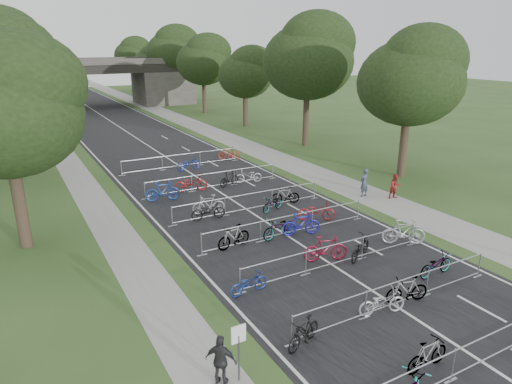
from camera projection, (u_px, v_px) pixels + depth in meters
ground at (485, 364)px, 13.76m from camera, size 200.00×200.00×0.00m
road at (112, 122)px, 55.24m from camera, size 11.00×140.00×0.01m
sidewalk_right at (175, 117)px, 58.94m from camera, size 3.00×140.00×0.01m
sidewalk_left at (45, 128)px, 51.77m from camera, size 2.00×140.00×0.01m
lane_markings at (112, 122)px, 55.24m from camera, size 0.12×140.00×0.00m
overpass_bridge at (87, 83)px, 66.58m from camera, size 31.00×8.00×7.05m
park_sign at (239, 343)px, 12.71m from camera, size 0.45×0.06×1.83m
tree_left_0 at (6, 109)px, 19.67m from camera, size 6.72×6.72×10.25m
tree_right_0 at (412, 78)px, 30.87m from camera, size 7.17×7.17×10.93m
tree_right_1 at (309, 58)px, 40.53m from camera, size 8.18×8.18×12.47m
tree_right_2 at (246, 73)px, 51.09m from camera, size 6.16×6.16×9.39m
tree_right_3 at (204, 61)px, 60.74m from camera, size 7.17×7.17×10.93m
tree_right_4 at (173, 51)px, 70.39m from camera, size 8.18×8.18×12.47m
tree_right_5 at (151, 62)px, 80.96m from camera, size 6.16×6.16×9.39m
tree_right_6 at (133, 55)px, 90.61m from camera, size 7.17×7.17×10.93m
barrier_row_0 at (488, 349)px, 13.59m from camera, size 9.70×0.08×1.10m
barrier_row_1 at (398, 293)px, 16.58m from camera, size 9.70×0.08×1.10m
barrier_row_2 at (335, 255)px, 19.56m from camera, size 9.70×0.08×1.10m
barrier_row_3 at (287, 226)px, 22.72m from camera, size 9.70×0.08×1.10m
barrier_row_4 at (249, 202)px, 26.03m from camera, size 9.70×0.08×1.10m
barrier_row_5 at (213, 180)px, 30.18m from camera, size 9.70×0.08×1.10m
barrier_row_6 at (182, 161)px, 35.16m from camera, size 9.70×0.08×1.10m
bike_1 at (428, 355)px, 13.39m from camera, size 1.67×0.49×1.00m
bike_4 at (304, 333)px, 14.42m from camera, size 1.71×1.01×0.99m
bike_5 at (382, 302)px, 16.14m from camera, size 1.90×1.02×0.95m
bike_6 at (407, 290)px, 16.87m from camera, size 1.78×0.91×1.03m
bike_7 at (436, 265)px, 18.84m from camera, size 1.87×0.72×0.97m
bike_8 at (249, 283)px, 17.50m from camera, size 1.71×0.73×0.87m
bike_9 at (326, 249)px, 20.03m from camera, size 2.08×1.21×1.20m
bike_10 at (360, 248)px, 20.35m from camera, size 2.03×1.49×1.02m
bike_11 at (404, 232)px, 21.72m from camera, size 2.08×1.57×1.25m
bike_12 at (234, 237)px, 21.39m from camera, size 1.90×0.86×1.10m
bike_13 at (279, 228)px, 22.48m from camera, size 2.13×1.07×1.07m
bike_14 at (301, 224)px, 22.76m from camera, size 2.07×1.11×1.20m
bike_15 at (316, 211)px, 24.69m from camera, size 2.12×1.61×1.07m
bike_16 at (208, 211)px, 24.81m from camera, size 1.97×0.90×1.00m
bike_17 at (209, 205)px, 25.63m from camera, size 1.93×0.93×1.12m
bike_18 at (273, 204)px, 26.10m from camera, size 1.76×1.11×0.87m
bike_19 at (285, 195)px, 27.30m from camera, size 1.76×1.08×1.02m
bike_20 at (163, 191)px, 27.71m from camera, size 2.17×1.07×1.26m
bike_21 at (191, 183)px, 29.51m from camera, size 2.23×1.14×1.11m
bike_22 at (229, 179)px, 30.58m from camera, size 1.77×1.04×1.03m
bike_23 at (249, 176)px, 31.41m from camera, size 1.95×1.11×0.97m
bike_26 at (189, 164)px, 34.48m from camera, size 1.95×0.80×1.00m
bike_27 at (229, 153)px, 37.55m from camera, size 1.86×1.09×1.08m
pedestrian_a at (364, 183)px, 28.44m from camera, size 0.72×0.52×1.81m
pedestrian_b at (395, 186)px, 28.11m from camera, size 0.84×0.70×1.55m
pedestrian_c at (221, 361)px, 12.70m from camera, size 0.93×0.92×1.58m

